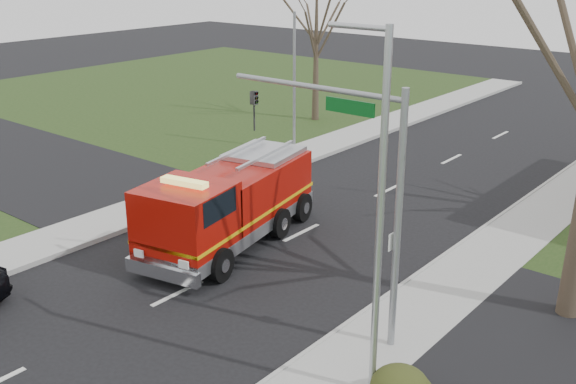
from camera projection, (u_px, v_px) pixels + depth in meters
The scene contains 8 objects.
ground at pixel (178, 294), 20.21m from camera, with size 120.00×120.00×0.00m, color black.
sidewalk_right at pixel (348, 368), 16.48m from camera, with size 2.40×80.00×0.15m, color #9B9B96.
sidewalk_left at pixel (60, 239), 23.89m from camera, with size 2.40×80.00×0.15m, color #9B9B96.
bare_tree_left at pixel (316, 27), 38.87m from camera, with size 4.50×4.50×9.00m.
traffic_signal_mast at pixel (355, 166), 16.61m from camera, with size 5.29×0.18×6.80m.
streetlight_pole at pixel (378, 212), 14.05m from camera, with size 1.48×0.16×8.40m.
utility_pole_far at pixel (294, 84), 33.29m from camera, with size 0.14×0.14×7.00m, color gray.
fire_engine at pixel (228, 206), 23.21m from camera, with size 4.21×8.07×3.10m.
Camera 1 is at (13.99, -11.81, 9.68)m, focal length 42.00 mm.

